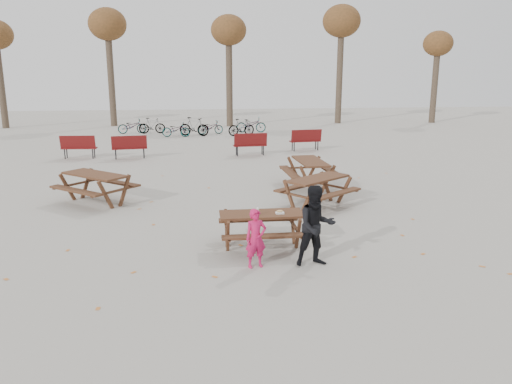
{
  "coord_description": "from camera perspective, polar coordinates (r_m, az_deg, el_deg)",
  "views": [
    {
      "loc": [
        -1.36,
        -10.25,
        3.77
      ],
      "look_at": [
        0.0,
        1.0,
        1.0
      ],
      "focal_mm": 35.0,
      "sensor_mm": 36.0,
      "label": 1
    }
  ],
  "objects": [
    {
      "name": "ground",
      "position": [
        11.01,
        0.63,
        -6.3
      ],
      "size": [
        80.0,
        80.0,
        0.0
      ],
      "primitive_type": "plane",
      "color": "gray",
      "rests_on": "ground"
    },
    {
      "name": "bicycle_row",
      "position": [
        30.46,
        -6.85,
        7.43
      ],
      "size": [
        9.12,
        2.84,
        1.09
      ],
      "color": "black",
      "rests_on": "ground"
    },
    {
      "name": "picnic_table_north",
      "position": [
        15.19,
        -17.85,
        0.39
      ],
      "size": [
        2.6,
        2.56,
        0.87
      ],
      "primitive_type": null,
      "rotation": [
        0.0,
        0.0,
        -0.72
      ],
      "color": "#3C2415",
      "rests_on": "ground"
    },
    {
      "name": "picnic_table_east",
      "position": [
        14.18,
        7.04,
        -0.02
      ],
      "size": [
        2.52,
        2.44,
        0.84
      ],
      "primitive_type": null,
      "rotation": [
        0.0,
        0.0,
        0.65
      ],
      "color": "#3C2415",
      "rests_on": "ground"
    },
    {
      "name": "park_bench_row",
      "position": [
        22.84,
        -7.08,
        5.45
      ],
      "size": [
        11.92,
        1.98,
        1.03
      ],
      "color": "maroon",
      "rests_on": "ground"
    },
    {
      "name": "tree_row",
      "position": [
        35.56,
        -3.39,
        17.63
      ],
      "size": [
        32.17,
        3.52,
        8.26
      ],
      "color": "#382B21",
      "rests_on": "ground"
    },
    {
      "name": "main_picnic_table",
      "position": [
        10.82,
        0.64,
        -3.38
      ],
      "size": [
        1.8,
        1.45,
        0.78
      ],
      "color": "#3C2415",
      "rests_on": "ground"
    },
    {
      "name": "picnic_table_far",
      "position": [
        16.61,
        6.2,
        2.11
      ],
      "size": [
        1.74,
        2.13,
        0.89
      ],
      "primitive_type": null,
      "rotation": [
        0.0,
        0.0,
        1.61
      ],
      "color": "#3C2415",
      "rests_on": "ground"
    },
    {
      "name": "food_tray",
      "position": [
        10.72,
        2.74,
        -2.41
      ],
      "size": [
        0.18,
        0.11,
        0.03
      ],
      "primitive_type": "cube",
      "color": "white",
      "rests_on": "main_picnic_table"
    },
    {
      "name": "soda_bottle",
      "position": [
        10.59,
        0.19,
        -2.29
      ],
      "size": [
        0.07,
        0.07,
        0.17
      ],
      "color": "silver",
      "rests_on": "main_picnic_table"
    },
    {
      "name": "fallen_leaves",
      "position": [
        13.43,
        1.35,
        -2.56
      ],
      "size": [
        11.0,
        11.0,
        0.01
      ],
      "primitive_type": null,
      "color": "#C76F2F",
      "rests_on": "ground"
    },
    {
      "name": "child",
      "position": [
        9.74,
        -0.02,
        -5.32
      ],
      "size": [
        0.48,
        0.37,
        1.18
      ],
      "primitive_type": "imported",
      "rotation": [
        0.0,
        0.0,
        0.22
      ],
      "color": "#C41851",
      "rests_on": "ground"
    },
    {
      "name": "adult",
      "position": [
        9.84,
        6.9,
        -3.89
      ],
      "size": [
        0.86,
        0.71,
        1.62
      ],
      "primitive_type": "imported",
      "rotation": [
        0.0,
        0.0,
        0.13
      ],
      "color": "black",
      "rests_on": "ground"
    },
    {
      "name": "bread_roll",
      "position": [
        10.71,
        2.74,
        -2.19
      ],
      "size": [
        0.14,
        0.06,
        0.05
      ],
      "primitive_type": "ellipsoid",
      "color": "tan",
      "rests_on": "food_tray"
    }
  ]
}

